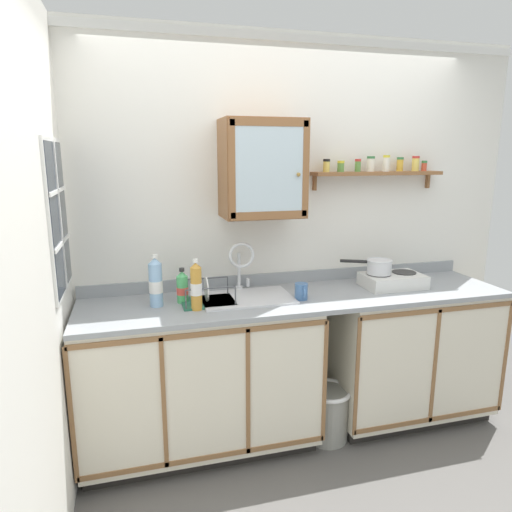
# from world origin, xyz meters

# --- Properties ---
(floor) EXTENTS (5.78, 5.78, 0.00)m
(floor) POSITION_xyz_m (0.00, 0.00, 0.00)
(floor) COLOR #565451
(floor) RESTS_ON ground
(back_wall) EXTENTS (3.38, 0.07, 2.61)m
(back_wall) POSITION_xyz_m (0.00, 0.70, 1.31)
(back_wall) COLOR silver
(back_wall) RESTS_ON ground
(side_wall_left) EXTENTS (0.05, 3.48, 2.61)m
(side_wall_left) POSITION_xyz_m (-1.41, -0.26, 1.30)
(side_wall_left) COLOR silver
(side_wall_left) RESTS_ON ground
(lower_cabinet_run) EXTENTS (1.45, 0.62, 0.93)m
(lower_cabinet_run) POSITION_xyz_m (-0.66, 0.37, 0.47)
(lower_cabinet_run) COLOR black
(lower_cabinet_run) RESTS_ON ground
(lower_cabinet_run_right) EXTENTS (1.13, 0.62, 0.93)m
(lower_cabinet_run_right) POSITION_xyz_m (0.82, 0.37, 0.47)
(lower_cabinet_run_right) COLOR black
(lower_cabinet_run_right) RESTS_ON ground
(countertop) EXTENTS (2.74, 0.64, 0.03)m
(countertop) POSITION_xyz_m (0.00, 0.37, 0.94)
(countertop) COLOR gray
(countertop) RESTS_ON lower_cabinet_run
(backsplash) EXTENTS (2.74, 0.02, 0.08)m
(backsplash) POSITION_xyz_m (0.00, 0.67, 1.00)
(backsplash) COLOR gray
(backsplash) RESTS_ON countertop
(sink) EXTENTS (0.57, 0.42, 0.45)m
(sink) POSITION_xyz_m (-0.34, 0.41, 0.95)
(sink) COLOR silver
(sink) RESTS_ON countertop
(hot_plate_stove) EXTENTS (0.40, 0.26, 0.09)m
(hot_plate_stove) POSITION_xyz_m (0.68, 0.39, 1.01)
(hot_plate_stove) COLOR silver
(hot_plate_stove) RESTS_ON countertop
(saucepan) EXTENTS (0.32, 0.21, 0.10)m
(saucepan) POSITION_xyz_m (0.58, 0.41, 1.11)
(saucepan) COLOR silver
(saucepan) RESTS_ON hot_plate_stove
(bottle_water_blue_0) EXTENTS (0.08, 0.08, 0.31)m
(bottle_water_blue_0) POSITION_xyz_m (-0.89, 0.40, 1.10)
(bottle_water_blue_0) COLOR #8CB7E0
(bottle_water_blue_0) RESTS_ON countertop
(bottle_juice_amber_1) EXTENTS (0.07, 0.07, 0.30)m
(bottle_juice_amber_1) POSITION_xyz_m (-0.67, 0.27, 1.10)
(bottle_juice_amber_1) COLOR gold
(bottle_juice_amber_1) RESTS_ON countertop
(bottle_soda_green_2) EXTENTS (0.07, 0.07, 0.21)m
(bottle_soda_green_2) POSITION_xyz_m (-0.73, 0.42, 1.05)
(bottle_soda_green_2) COLOR #4CB266
(bottle_soda_green_2) RESTS_ON countertop
(dish_rack) EXTENTS (0.32, 0.24, 0.17)m
(dish_rack) POSITION_xyz_m (-0.60, 0.38, 0.99)
(dish_rack) COLOR #26664C
(dish_rack) RESTS_ON countertop
(mug) EXTENTS (0.08, 0.12, 0.10)m
(mug) POSITION_xyz_m (-0.02, 0.29, 1.01)
(mug) COLOR #3F6699
(mug) RESTS_ON countertop
(wall_cabinet) EXTENTS (0.51, 0.34, 0.60)m
(wall_cabinet) POSITION_xyz_m (-0.21, 0.52, 1.75)
(wall_cabinet) COLOR brown
(spice_shelf) EXTENTS (0.94, 0.14, 0.23)m
(spice_shelf) POSITION_xyz_m (0.65, 0.61, 1.73)
(spice_shelf) COLOR brown
(window) EXTENTS (0.03, 0.57, 0.82)m
(window) POSITION_xyz_m (-1.38, 0.32, 1.52)
(window) COLOR #262D38
(trash_bin) EXTENTS (0.31, 0.31, 0.36)m
(trash_bin) POSITION_xyz_m (0.16, 0.23, 0.19)
(trash_bin) COLOR gray
(trash_bin) RESTS_ON ground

